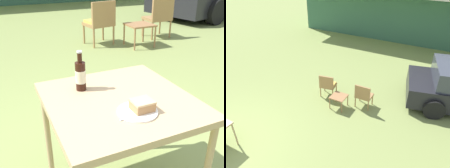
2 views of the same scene
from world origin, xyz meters
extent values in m
cube|color=#38664C|center=(1.61, 11.71, 1.61)|extent=(11.07, 3.83, 3.22)
cylinder|color=black|center=(4.32, 5.77, 0.32)|extent=(0.67, 0.34, 0.64)
cylinder|color=black|center=(4.73, 3.96, 0.32)|extent=(0.67, 0.34, 0.64)
cylinder|color=#9E7547|center=(1.49, 3.77, 0.18)|extent=(0.04, 0.04, 0.37)
cylinder|color=#9E7547|center=(1.05, 3.70, 0.18)|extent=(0.04, 0.04, 0.37)
cylinder|color=#9E7547|center=(1.55, 3.40, 0.18)|extent=(0.04, 0.04, 0.37)
cylinder|color=#9E7547|center=(1.11, 3.32, 0.18)|extent=(0.04, 0.04, 0.37)
cube|color=#9E7547|center=(1.30, 3.55, 0.40)|extent=(0.57, 0.52, 0.06)
cube|color=#9E7547|center=(1.33, 3.35, 0.63)|extent=(0.50, 0.13, 0.41)
cube|color=gold|center=(1.30, 3.55, 0.45)|extent=(0.51, 0.45, 0.05)
cylinder|color=#9E7547|center=(2.87, 3.74, 0.18)|extent=(0.04, 0.04, 0.37)
cylinder|color=#9E7547|center=(2.42, 3.74, 0.18)|extent=(0.04, 0.04, 0.37)
cylinder|color=#9E7547|center=(2.87, 3.35, 0.18)|extent=(0.04, 0.04, 0.37)
cylinder|color=#9E7547|center=(2.42, 3.35, 0.18)|extent=(0.04, 0.04, 0.37)
cube|color=#9E7547|center=(2.65, 3.55, 0.40)|extent=(0.50, 0.44, 0.06)
cube|color=#9E7547|center=(2.65, 3.35, 0.63)|extent=(0.50, 0.05, 0.41)
cube|color=#996B42|center=(1.96, 3.09, 0.41)|extent=(0.48, 0.48, 0.03)
cylinder|color=#996B42|center=(1.74, 2.88, 0.20)|extent=(0.03, 0.03, 0.40)
cylinder|color=#996B42|center=(2.17, 2.88, 0.20)|extent=(0.03, 0.03, 0.40)
cylinder|color=#996B42|center=(1.74, 3.30, 0.20)|extent=(0.03, 0.03, 0.40)
cylinder|color=#996B42|center=(2.17, 3.30, 0.20)|extent=(0.03, 0.03, 0.40)
cylinder|color=tan|center=(0.37, 0.38, 0.36)|extent=(0.04, 0.04, 0.72)
camera|label=1|loc=(-0.59, -1.19, 1.46)|focal=42.00mm
camera|label=2|loc=(4.65, -1.99, 4.38)|focal=35.00mm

